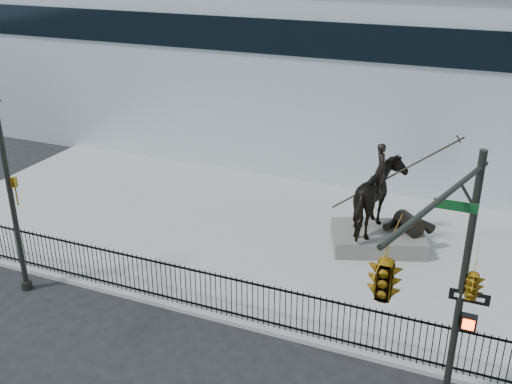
% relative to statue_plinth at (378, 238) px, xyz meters
% --- Properties ---
extents(ground, '(120.00, 120.00, 0.00)m').
position_rel_statue_plinth_xyz_m(ground, '(-3.58, -7.71, -0.47)').
color(ground, black).
rests_on(ground, ground).
extents(plaza, '(30.00, 12.00, 0.15)m').
position_rel_statue_plinth_xyz_m(plaza, '(-3.58, -0.71, -0.40)').
color(plaza, gray).
rests_on(plaza, ground).
extents(building, '(44.00, 14.00, 9.00)m').
position_rel_statue_plinth_xyz_m(building, '(-3.58, 12.29, 4.03)').
color(building, '#B6BDC7').
rests_on(building, ground).
extents(picket_fence, '(22.10, 0.10, 1.50)m').
position_rel_statue_plinth_xyz_m(picket_fence, '(-3.58, -6.46, 0.43)').
color(picket_fence, black).
rests_on(picket_fence, plaza).
extents(statue_plinth, '(4.04, 3.40, 0.64)m').
position_rel_statue_plinth_xyz_m(statue_plinth, '(0.00, 0.00, 0.00)').
color(statue_plinth, '#57544F').
rests_on(statue_plinth, plaza).
extents(equestrian_statue, '(4.16, 3.35, 3.73)m').
position_rel_statue_plinth_xyz_m(equestrian_statue, '(0.06, 0.02, 1.67)').
color(equestrian_statue, black).
rests_on(equestrian_statue, statue_plinth).
extents(traffic_signal_right, '(2.17, 6.86, 7.00)m').
position_rel_statue_plinth_xyz_m(traffic_signal_right, '(2.89, -9.71, 4.38)').
color(traffic_signal_right, black).
rests_on(traffic_signal_right, ground).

